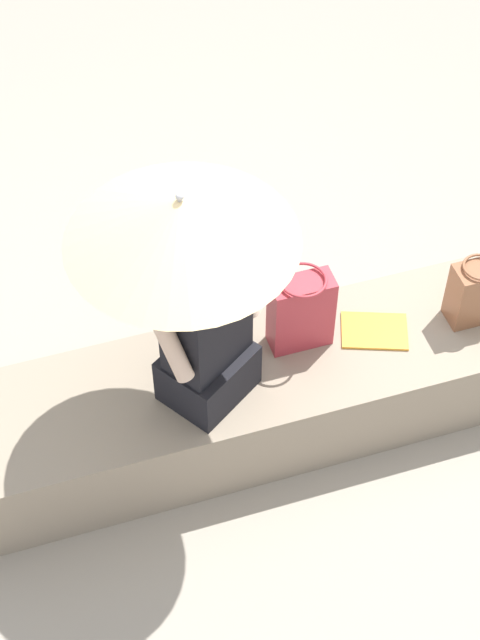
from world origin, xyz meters
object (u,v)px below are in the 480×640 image
object	(u,v)px
person_seated	(206,328)
handbag_black	(474,292)
parasol	(181,221)
magazine	(374,331)
tote_bag_canvas	(301,311)

from	to	relation	value
person_seated	handbag_black	xyz separation A→B (m)	(1.18, 0.04, -0.24)
person_seated	parasol	xyz separation A→B (m)	(-0.07, -0.01, 0.58)
parasol	handbag_black	xyz separation A→B (m)	(1.26, 0.05, -0.82)
magazine	tote_bag_canvas	bearing A→B (deg)	-169.28
person_seated	tote_bag_canvas	bearing A→B (deg)	17.18
magazine	handbag_black	bearing A→B (deg)	14.92
handbag_black	person_seated	bearing A→B (deg)	-177.90
handbag_black	tote_bag_canvas	distance (m)	0.75
handbag_black	magazine	xyz separation A→B (m)	(-0.42, 0.04, -0.14)
person_seated	magazine	size ratio (longest dim) A/B	3.21
handbag_black	parasol	bearing A→B (deg)	-177.62
parasol	person_seated	bearing A→B (deg)	6.91
magazine	person_seated	bearing A→B (deg)	-153.67
person_seated	parasol	distance (m)	0.59
tote_bag_canvas	magazine	world-z (taller)	tote_bag_canvas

